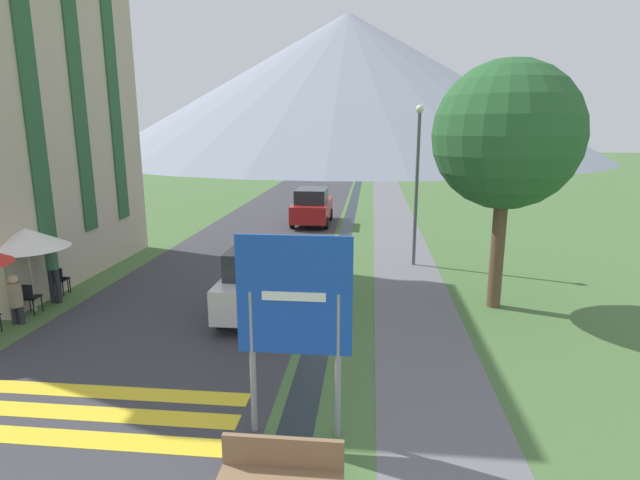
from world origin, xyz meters
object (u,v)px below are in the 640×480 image
cafe_chair_far_right (58,278)px  person_seated_near (15,297)px  cafe_chair_far_left (56,279)px  cafe_chair_middle (28,296)px  tree_by_path (507,136)px  road_sign (294,311)px  parked_car_far (312,206)px  streetlamp (417,173)px  person_standing_terrace (52,266)px  parked_car_near (265,279)px  cafe_umbrella_middle_white (26,238)px

cafe_chair_far_right → person_seated_near: bearing=-94.3°
cafe_chair_far_left → person_seated_near: 2.15m
cafe_chair_middle → tree_by_path: bearing=-5.1°
tree_by_path → road_sign: bearing=-125.5°
parked_car_far → cafe_chair_far_left: 13.19m
parked_car_far → streetlamp: (4.51, -7.23, 2.35)m
cafe_chair_far_right → person_standing_terrace: size_ratio=0.47×
cafe_chair_far_left → streetlamp: bearing=20.5°
parked_car_near → person_standing_terrace: 5.97m
cafe_chair_far_left → person_standing_terrace: person_standing_terrace is taller
person_seated_near → tree_by_path: bearing=11.7°
cafe_chair_middle → road_sign: bearing=-43.9°
cafe_umbrella_middle_white → person_standing_terrace: (0.16, 0.68, -0.95)m
person_seated_near → tree_by_path: size_ratio=0.20×
parked_car_near → cafe_umbrella_middle_white: (-6.12, -0.61, 1.09)m
road_sign → cafe_chair_far_right: size_ratio=3.83×
person_seated_near → parked_car_far: bearing=67.4°
cafe_umbrella_middle_white → tree_by_path: (12.26, 1.65, 2.58)m
cafe_chair_far_left → person_standing_terrace: size_ratio=0.47×
cafe_chair_far_right → road_sign: bearing=-49.6°
person_standing_terrace → streetlamp: size_ratio=0.33×
road_sign → streetlamp: (2.68, 10.41, 1.18)m
parked_car_far → cafe_umbrella_middle_white: cafe_umbrella_middle_white is taller
road_sign → cafe_chair_far_right: (-7.88, 5.98, -1.56)m
person_standing_terrace → person_seated_near: bearing=-89.9°
cafe_chair_far_right → tree_by_path: tree_by_path is taller
road_sign → cafe_umbrella_middle_white: road_sign is taller
road_sign → cafe_umbrella_middle_white: 9.04m
cafe_chair_middle → cafe_chair_far_right: bearing=82.6°
cafe_chair_middle → cafe_chair_far_left: 1.52m
parked_car_near → streetlamp: (4.30, 5.12, 2.35)m
cafe_chair_far_right → person_standing_terrace: 0.88m
parked_car_near → cafe_chair_far_left: bearing=174.1°
person_seated_near → streetlamp: size_ratio=0.23×
parked_car_far → streetlamp: streetlamp is taller
person_standing_terrace → parked_car_far: bearing=64.9°
cafe_chair_far_left → person_standing_terrace: 0.86m
person_seated_near → person_standing_terrace: bearing=90.1°
parked_car_far → cafe_chair_far_left: size_ratio=4.68×
tree_by_path → person_seated_near: bearing=-168.3°
road_sign → person_seated_near: size_ratio=2.56×
parked_car_far → cafe_chair_far_right: 13.13m
parked_car_far → cafe_chair_far_left: bearing=-117.5°
cafe_chair_far_left → cafe_chair_far_right: bearing=57.1°
cafe_chair_far_right → tree_by_path: size_ratio=0.13×
road_sign → parked_car_near: (-1.61, 5.29, -1.16)m
parked_car_far → cafe_chair_far_right: bearing=-117.5°
road_sign → cafe_umbrella_middle_white: size_ratio=1.44×
road_sign → parked_car_near: 5.65m
road_sign → parked_car_far: road_sign is taller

